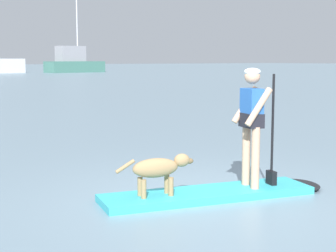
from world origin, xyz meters
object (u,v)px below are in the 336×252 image
object	(u,v)px
paddleboard	(222,193)
person_paddler	(252,118)
dog	(159,169)
moored_boat_center	(74,62)

from	to	relation	value
paddleboard	person_paddler	xyz separation A→B (m)	(0.45, -0.10, 1.04)
paddleboard	dog	size ratio (longest dim) A/B	3.10
paddleboard	person_paddler	bearing A→B (deg)	-12.54
paddleboard	person_paddler	distance (m)	1.14
person_paddler	dog	distance (m)	1.54
paddleboard	dog	world-z (taller)	dog
person_paddler	dog	xyz separation A→B (m)	(-1.37, 0.31, -0.62)
moored_boat_center	paddleboard	bearing A→B (deg)	-111.78
person_paddler	paddleboard	bearing A→B (deg)	167.46
person_paddler	dog	size ratio (longest dim) A/B	1.55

